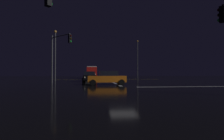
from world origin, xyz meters
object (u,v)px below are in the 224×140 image
object	(u,v)px
sedan_silver	(91,75)
box_truck	(92,72)
streetlamp_right_far	(138,57)
traffic_signal_sw	(2,4)
sedan_black	(90,77)
traffic_signal_nw	(59,49)
streetlamp_left_near	(55,52)
sedan_gray	(91,76)
sedan_orange_crossing	(107,78)

from	to	relation	value
sedan_silver	box_truck	xyz separation A→B (m)	(0.20, 6.84, 0.91)
sedan_silver	streetlamp_right_far	bearing A→B (deg)	29.42
sedan_silver	traffic_signal_sw	xyz separation A→B (m)	(-3.87, -29.80, 3.83)
sedan_black	box_truck	distance (m)	19.00
traffic_signal_nw	streetlamp_left_near	xyz separation A→B (m)	(-1.85, 6.35, 0.47)
sedan_silver	streetlamp_right_far	xyz separation A→B (m)	(12.45, 7.02, 4.99)
sedan_gray	box_truck	bearing A→B (deg)	89.30
sedan_silver	sedan_orange_crossing	world-z (taller)	same
box_truck	traffic_signal_nw	size ratio (longest dim) A/B	1.28
sedan_gray	traffic_signal_sw	bearing A→B (deg)	-99.35
traffic_signal_nw	streetlamp_right_far	bearing A→B (deg)	53.76
traffic_signal_sw	streetlamp_right_far	xyz separation A→B (m)	(16.32, 36.82, 1.16)
traffic_signal_sw	streetlamp_left_near	bearing A→B (deg)	95.25
traffic_signal_nw	sedan_orange_crossing	bearing A→B (deg)	-32.53
sedan_silver	streetlamp_right_far	world-z (taller)	streetlamp_right_far
sedan_black	streetlamp_right_far	xyz separation A→B (m)	(12.46, 19.15, 4.99)
sedan_orange_crossing	traffic_signal_sw	xyz separation A→B (m)	(-5.96, -10.63, 3.83)
sedan_gray	sedan_orange_crossing	distance (m)	13.26
traffic_signal_nw	streetlamp_left_near	distance (m)	6.63
sedan_gray	sedan_silver	distance (m)	6.07
sedan_gray	traffic_signal_nw	xyz separation A→B (m)	(-3.97, -9.26, 3.65)
sedan_gray	sedan_orange_crossing	size ratio (longest dim) A/B	1.00
traffic_signal_sw	streetlamp_left_near	world-z (taller)	streetlamp_left_near
traffic_signal_nw	traffic_signal_sw	world-z (taller)	traffic_signal_sw
traffic_signal_sw	streetlamp_right_far	world-z (taller)	streetlamp_right_far
sedan_gray	box_truck	world-z (taller)	box_truck
sedan_gray	sedan_orange_crossing	bearing A→B (deg)	-81.11
sedan_black	traffic_signal_sw	size ratio (longest dim) A/B	0.64
box_truck	sedan_orange_crossing	bearing A→B (deg)	-85.84
sedan_orange_crossing	traffic_signal_sw	world-z (taller)	traffic_signal_sw
box_truck	sedan_orange_crossing	xyz separation A→B (m)	(1.89, -26.01, -0.91)
box_truck	streetlamp_left_near	size ratio (longest dim) A/B	0.98
traffic_signal_nw	box_truck	bearing A→B (deg)	79.45
box_truck	streetlamp_left_near	distance (m)	17.22
sedan_silver	streetlamp_left_near	xyz separation A→B (m)	(-5.78, -8.98, 4.12)
traffic_signal_nw	streetlamp_left_near	size ratio (longest dim) A/B	0.77
streetlamp_right_far	sedan_gray	bearing A→B (deg)	-133.47
traffic_signal_nw	streetlamp_right_far	size ratio (longest dim) A/B	0.64
box_truck	traffic_signal_nw	distance (m)	22.72
sedan_silver	traffic_signal_nw	world-z (taller)	traffic_signal_nw
sedan_gray	streetlamp_right_far	size ratio (longest dim) A/B	0.43
box_truck	sedan_orange_crossing	world-z (taller)	box_truck
sedan_black	box_truck	xyz separation A→B (m)	(0.21, 18.97, 0.91)
sedan_black	traffic_signal_sw	bearing A→B (deg)	-102.30
sedan_silver	box_truck	distance (m)	6.91
box_truck	traffic_signal_nw	bearing A→B (deg)	-100.55
sedan_silver	streetlamp_left_near	bearing A→B (deg)	-122.76
box_truck	traffic_signal_sw	size ratio (longest dim) A/B	1.23
box_truck	traffic_signal_sw	distance (m)	36.98
sedan_silver	sedan_orange_crossing	distance (m)	19.28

